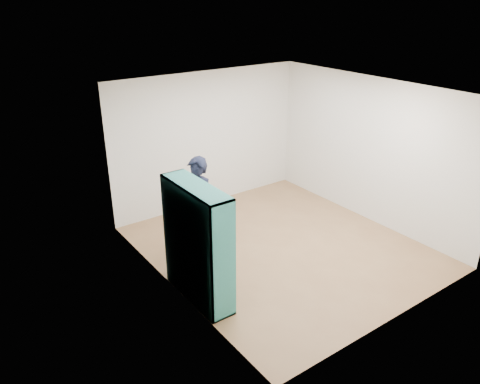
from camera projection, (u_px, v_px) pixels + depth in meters
floor at (282, 247)px, 7.79m from camera, size 4.50×4.50×0.00m
ceiling at (288, 91)px, 6.75m from camera, size 4.50×4.50×0.00m
wall_left at (170, 207)px, 6.20m from camera, size 0.02×4.50×2.60m
wall_right at (370, 151)px, 8.34m from camera, size 0.02×4.50×2.60m
wall_back at (208, 140)px, 8.94m from camera, size 4.00×0.02×2.60m
wall_front at (408, 230)px, 5.59m from camera, size 4.00×0.02×2.60m
bookshelf at (196, 246)px, 6.21m from camera, size 0.37×1.25×1.67m
person at (198, 207)px, 7.29m from camera, size 0.57×0.69×1.64m
smartphone at (188, 203)px, 7.20m from camera, size 0.06×0.07×0.12m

